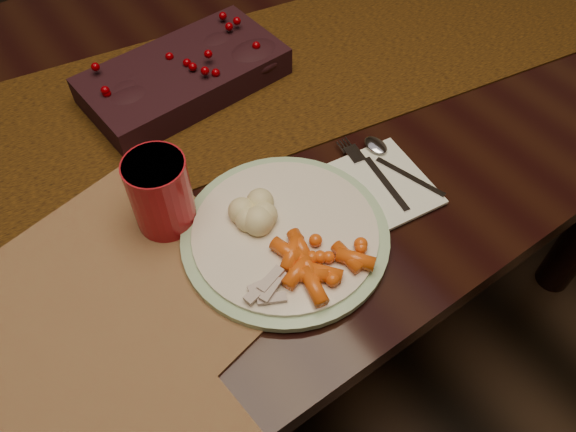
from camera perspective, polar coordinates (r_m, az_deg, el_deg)
floor at (r=1.55m, az=-6.05°, el=-10.61°), size 5.00×5.00×0.00m
dining_table at (r=1.23m, az=-7.52°, el=-2.73°), size 1.80×1.00×0.75m
table_runner at (r=0.98m, az=-7.94°, el=12.17°), size 1.85×0.66×0.00m
centerpiece at (r=0.97m, az=-10.57°, el=14.20°), size 0.34×0.19×0.07m
placemat_main at (r=0.74m, az=-20.73°, el=-10.58°), size 0.54×0.44×0.00m
dinner_plate at (r=0.76m, az=-0.29°, el=-1.87°), size 0.34×0.34×0.02m
baby_carrots at (r=0.72m, az=3.01°, el=-4.50°), size 0.13×0.11×0.02m
mashed_potatoes at (r=0.75m, az=-3.26°, el=0.54°), size 0.08×0.07×0.04m
turkey_shreds at (r=0.70m, az=-1.73°, el=-7.21°), size 0.08×0.07×0.02m
napkin at (r=0.83m, az=9.64°, el=3.19°), size 0.14×0.16×0.01m
fork at (r=0.83m, az=9.13°, el=4.05°), size 0.05×0.15×0.00m
spoon at (r=0.85m, az=11.19°, el=4.90°), size 0.07×0.15×0.00m
red_cup at (r=0.76m, az=-12.81°, el=2.27°), size 0.10×0.10×0.11m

